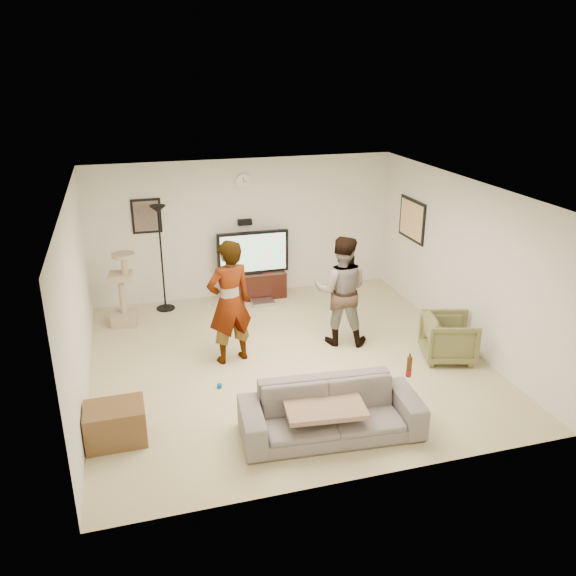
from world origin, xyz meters
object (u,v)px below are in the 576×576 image
object	(u,v)px
person_right	(341,291)
side_table	(115,424)
sofa	(331,411)
beer_bottle	(409,367)
cat_tree	(122,289)
armchair	(449,338)
tv	(253,252)
floor_lamp	(162,259)
person_left	(230,302)
tv_stand	(254,285)

from	to	relation	value
person_right	side_table	xyz separation A→B (m)	(-3.36, -1.69, -0.62)
sofa	beer_bottle	bearing A→B (deg)	4.57
cat_tree	armchair	xyz separation A→B (m)	(4.50, -2.55, -0.29)
tv	person_right	xyz separation A→B (m)	(0.86, -2.18, -0.01)
floor_lamp	person_left	distance (m)	2.32
cat_tree	sofa	xyz separation A→B (m)	(2.22, -3.84, -0.32)
sofa	person_left	bearing A→B (deg)	114.44
tv	armchair	bearing A→B (deg)	-55.17
tv	side_table	bearing A→B (deg)	-122.84
tv	sofa	distance (m)	4.45
person_left	side_table	distance (m)	2.36
person_right	side_table	distance (m)	3.81
person_left	person_right	world-z (taller)	person_left
person_left	person_right	distance (m)	1.73
tv_stand	sofa	xyz separation A→B (m)	(-0.10, -4.42, 0.07)
floor_lamp	beer_bottle	size ratio (longest dim) A/B	7.37
armchair	tv	bearing A→B (deg)	51.46
person_left	person_right	bearing A→B (deg)	169.72
tv	side_table	size ratio (longest dim) A/B	1.94
floor_lamp	side_table	bearing A→B (deg)	-103.17
floor_lamp	beer_bottle	world-z (taller)	floor_lamp
tv_stand	person_left	bearing A→B (deg)	-110.49
cat_tree	armchair	distance (m)	5.18
floor_lamp	sofa	size ratio (longest dim) A/B	0.88
tv_stand	tv	bearing A→B (deg)	0.00
person_left	floor_lamp	bearing A→B (deg)	-85.50
floor_lamp	armchair	world-z (taller)	floor_lamp
cat_tree	sofa	bearing A→B (deg)	-59.95
tv_stand	armchair	xyz separation A→B (m)	(2.18, -3.13, 0.09)
cat_tree	side_table	bearing A→B (deg)	-93.04
floor_lamp	person_left	world-z (taller)	floor_lamp
cat_tree	beer_bottle	distance (m)	4.98
person_right	side_table	world-z (taller)	person_right
person_right	armchair	size ratio (longest dim) A/B	2.33
cat_tree	side_table	distance (m)	3.32
cat_tree	person_right	bearing A→B (deg)	-26.69
tv	person_left	size ratio (longest dim) A/B	0.72
tv	floor_lamp	distance (m)	1.62
tv	armchair	distance (m)	3.85
tv	side_table	world-z (taller)	tv
armchair	side_table	xyz separation A→B (m)	(-4.67, -0.74, -0.11)
tv	tv_stand	bearing A→B (deg)	0.00
sofa	tv	bearing A→B (deg)	93.26
cat_tree	tv	bearing A→B (deg)	14.02
beer_bottle	side_table	bearing A→B (deg)	170.68
tv_stand	cat_tree	bearing A→B (deg)	-165.98
armchair	side_table	size ratio (longest dim) A/B	1.08
person_right	sofa	bearing A→B (deg)	88.08
armchair	tv_stand	bearing A→B (deg)	51.46
floor_lamp	cat_tree	world-z (taller)	floor_lamp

